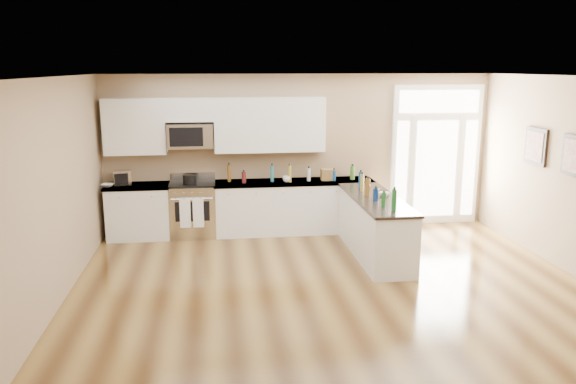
{
  "coord_description": "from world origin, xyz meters",
  "views": [
    {
      "loc": [
        -1.51,
        -5.98,
        2.92
      ],
      "look_at": [
        -0.48,
        2.0,
        1.12
      ],
      "focal_mm": 35.0,
      "sensor_mm": 36.0,
      "label": 1
    }
  ],
  "objects_px": {
    "peninsula_cabinet": "(375,229)",
    "stockpot": "(189,179)",
    "kitchen_range": "(193,209)",
    "toaster_oven": "(122,178)"
  },
  "relations": [
    {
      "from": "peninsula_cabinet",
      "to": "toaster_oven",
      "type": "relative_size",
      "value": 7.98
    },
    {
      "from": "kitchen_range",
      "to": "toaster_oven",
      "type": "xyz_separation_m",
      "value": [
        -1.18,
        0.04,
        0.59
      ]
    },
    {
      "from": "peninsula_cabinet",
      "to": "stockpot",
      "type": "bearing_deg",
      "value": 155.12
    },
    {
      "from": "peninsula_cabinet",
      "to": "toaster_oven",
      "type": "distance_m",
      "value": 4.36
    },
    {
      "from": "peninsula_cabinet",
      "to": "stockpot",
      "type": "distance_m",
      "value": 3.26
    },
    {
      "from": "peninsula_cabinet",
      "to": "stockpot",
      "type": "relative_size",
      "value": 10.1
    },
    {
      "from": "stockpot",
      "to": "peninsula_cabinet",
      "type": "bearing_deg",
      "value": -24.88
    },
    {
      "from": "peninsula_cabinet",
      "to": "kitchen_range",
      "type": "distance_m",
      "value": 3.21
    },
    {
      "from": "peninsula_cabinet",
      "to": "kitchen_range",
      "type": "relative_size",
      "value": 2.15
    },
    {
      "from": "kitchen_range",
      "to": "peninsula_cabinet",
      "type": "bearing_deg",
      "value": -26.78
    }
  ]
}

